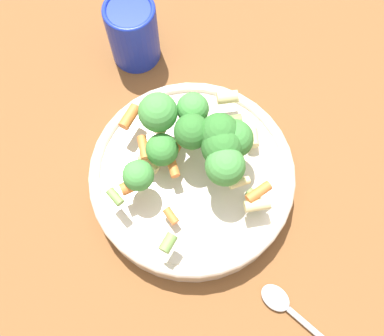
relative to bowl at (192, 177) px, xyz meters
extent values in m
plane|color=brown|center=(0.00, 0.00, -0.02)|extent=(3.00, 3.00, 0.00)
cylinder|color=beige|center=(0.00, 0.00, -0.01)|extent=(0.25, 0.25, 0.04)
torus|color=beige|center=(0.00, 0.00, 0.01)|extent=(0.25, 0.25, 0.01)
cylinder|color=#8CB766|center=(-0.02, 0.03, 0.03)|extent=(0.01, 0.01, 0.02)
sphere|color=#3D8438|center=(-0.02, 0.03, 0.05)|extent=(0.04, 0.04, 0.04)
cylinder|color=#8CB766|center=(0.05, -0.01, 0.05)|extent=(0.01, 0.01, 0.02)
sphere|color=#3D8438|center=(0.05, -0.01, 0.07)|extent=(0.04, 0.04, 0.04)
cylinder|color=#8CB766|center=(0.00, 0.06, 0.04)|extent=(0.02, 0.02, 0.02)
sphere|color=#479342|center=(0.00, 0.06, 0.08)|extent=(0.04, 0.04, 0.04)
cylinder|color=#8CB766|center=(0.04, 0.00, 0.05)|extent=(0.02, 0.02, 0.02)
sphere|color=#33722D|center=(0.04, 0.00, 0.08)|extent=(0.05, 0.05, 0.05)
cylinder|color=#8CB766|center=(0.02, -0.03, 0.05)|extent=(0.02, 0.02, 0.02)
sphere|color=#479342|center=(0.02, -0.03, 0.08)|extent=(0.04, 0.04, 0.04)
cylinder|color=#8CB766|center=(0.02, 0.02, 0.05)|extent=(0.01, 0.01, 0.02)
sphere|color=#33722D|center=(0.02, 0.02, 0.08)|extent=(0.04, 0.04, 0.04)
cylinder|color=#8CB766|center=(-0.06, 0.02, 0.04)|extent=(0.01, 0.01, 0.02)
sphere|color=#479342|center=(-0.06, 0.02, 0.06)|extent=(0.03, 0.03, 0.03)
cylinder|color=#8CB766|center=(0.04, 0.04, 0.04)|extent=(0.01, 0.01, 0.02)
sphere|color=#479342|center=(0.04, 0.04, 0.07)|extent=(0.04, 0.04, 0.04)
cylinder|color=#8CB766|center=(0.03, -0.01, 0.05)|extent=(0.02, 0.02, 0.02)
sphere|color=#33722D|center=(0.03, -0.01, 0.08)|extent=(0.05, 0.05, 0.05)
cylinder|color=#729E4C|center=(-0.09, 0.02, 0.05)|extent=(0.01, 0.02, 0.01)
cylinder|color=orange|center=(0.04, -0.07, 0.05)|extent=(0.03, 0.01, 0.01)
cylinder|color=orange|center=(-0.01, 0.03, 0.05)|extent=(0.02, 0.02, 0.01)
cylinder|color=#729E4C|center=(0.03, -0.07, 0.03)|extent=(0.01, 0.02, 0.01)
cylinder|color=orange|center=(0.02, 0.09, 0.04)|extent=(0.03, 0.02, 0.01)
cylinder|color=beige|center=(0.03, -0.05, 0.04)|extent=(0.02, 0.02, 0.01)
cylinder|color=orange|center=(-0.03, 0.05, 0.05)|extent=(0.02, 0.03, 0.01)
cylinder|color=beige|center=(-0.04, 0.04, 0.03)|extent=(0.01, 0.03, 0.01)
cylinder|color=beige|center=(0.00, 0.06, 0.04)|extent=(0.02, 0.02, 0.01)
cylinder|color=#729E4C|center=(0.08, 0.02, 0.03)|extent=(0.02, 0.02, 0.01)
cylinder|color=beige|center=(0.08, -0.01, 0.03)|extent=(0.02, 0.03, 0.01)
cylinder|color=beige|center=(0.09, 0.04, 0.04)|extent=(0.03, 0.03, 0.01)
cylinder|color=orange|center=(-0.02, 0.09, 0.05)|extent=(0.03, 0.02, 0.01)
cylinder|color=orange|center=(-0.05, -0.03, 0.03)|extent=(0.01, 0.02, 0.01)
cylinder|color=#729E4C|center=(-0.07, -0.06, 0.05)|extent=(0.02, 0.02, 0.01)
cylinder|color=beige|center=(0.03, -0.08, 0.04)|extent=(0.03, 0.02, 0.01)
cylinder|color=orange|center=(-0.02, 0.01, 0.04)|extent=(0.02, 0.03, 0.01)
cylinder|color=orange|center=(-0.07, 0.02, 0.05)|extent=(0.03, 0.02, 0.01)
cylinder|color=#192DAD|center=(0.06, 0.20, 0.02)|extent=(0.07, 0.07, 0.09)
torus|color=#192DAD|center=(0.06, 0.20, 0.07)|extent=(0.07, 0.07, 0.01)
ellipsoid|color=silver|center=(-0.01, -0.17, -0.02)|extent=(0.03, 0.04, 0.01)
camera|label=1|loc=(-0.11, -0.14, 0.52)|focal=42.00mm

